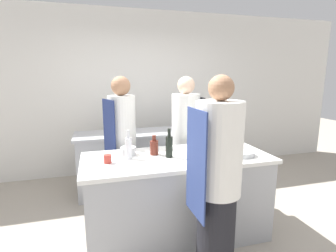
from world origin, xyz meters
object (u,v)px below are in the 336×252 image
Objects in this scene: bottle_sauce at (154,147)px; bottle_water at (199,143)px; bottle_cooking_oil at (169,146)px; cup at (108,159)px; chef_at_pass_far at (123,146)px; bottle_vinegar at (222,137)px; chef_at_stove at (186,141)px; bottle_wine at (129,148)px; bottle_olive_oil at (207,144)px; chef_at_prep_near at (217,185)px; bowl_mixing_large at (241,153)px; bowl_prep_small at (128,151)px; oven_range at (204,145)px.

bottle_water reaches higher than bottle_sauce.
bottle_cooking_oil is 3.62× the size of cup.
bottle_vinegar is (1.09, -0.47, 0.15)m from chef_at_pass_far.
chef_at_pass_far reaches higher than chef_at_stove.
bottle_wine is 0.76m from bottle_water.
bottle_olive_oil is at bearing -1.31° from chef_at_stove.
bottle_water is (0.36, 0.08, -0.02)m from bottle_cooking_oil.
chef_at_prep_near is 1.01× the size of chef_at_pass_far.
bottle_olive_oil is at bearing -13.20° from bottle_sauce.
chef_at_stove is 8.26× the size of bottle_sauce.
bottle_vinegar is 0.72m from bottle_cooking_oil.
bottle_wine is 1.42× the size of bottle_sauce.
bottle_wine is 1.05× the size of bowl_mixing_large.
bowl_prep_small is (0.01, 0.14, -0.07)m from bottle_wine.
bowl_prep_small is (-1.55, -1.57, 0.47)m from oven_range.
bottle_vinegar reaches higher than bottle_water.
chef_at_pass_far is at bearing 121.14° from bottle_cooking_oil.
bottle_wine is at bearing 175.84° from bottle_olive_oil.
bottle_wine is (-0.60, 0.75, 0.15)m from chef_at_prep_near.
bottle_olive_oil is 0.34m from bottle_vinegar.
chef_at_prep_near is 5.80× the size of bottle_cooking_oil.
bottle_cooking_oil reaches higher than bottle_olive_oil.
bottle_sauce is 1.27× the size of bowl_prep_small.
oven_range is 2.01m from bowl_mixing_large.
bottle_wine is at bearing -178.47° from bottle_water.
bowl_mixing_large is at bearing -10.12° from bottle_wine.
chef_at_stove is 0.92m from bowl_mixing_large.
bottle_cooking_oil is at bearing -30.66° from chef_at_stove.
chef_at_prep_near is at bearing -39.78° from cup.
oven_range is 2.67m from chef_at_prep_near.
bottle_olive_oil is (-0.02, -0.72, 0.15)m from chef_at_stove.
chef_at_stove is 1.29m from cup.
chef_at_prep_near is at bearing -68.37° from bottle_sauce.
bottle_olive_oil is (0.82, -0.66, 0.13)m from chef_at_pass_far.
chef_at_stove is 0.99m from bowl_prep_small.
bottle_vinegar is 1.10m from bottle_wine.
oven_range is 3.80× the size of bottle_water.
bowl_mixing_large is (0.74, -0.14, -0.09)m from bottle_cooking_oil.
chef_at_prep_near is 0.89m from bottle_sauce.
bottle_water reaches higher than oven_range.
chef_at_pass_far is 0.97m from bottle_water.
chef_at_pass_far is at bearing -85.43° from chef_at_stove.
bottle_vinegar is 0.82m from bottle_sauce.
bottle_vinegar is 1.32m from cup.
bottle_cooking_oil is (0.40, -0.66, 0.15)m from chef_at_pass_far.
chef_at_pass_far is 0.61m from bottle_sauce.
cup is at bearing -160.55° from bottle_wine.
chef_at_stove is at bearing -124.89° from oven_range.
bottle_olive_oil is 3.23× the size of cup.
bottle_water is 0.44m from bowl_mixing_large.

